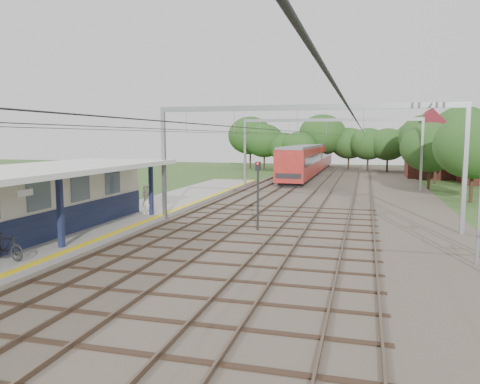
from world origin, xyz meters
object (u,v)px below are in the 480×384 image
(person, at_px, (146,200))
(bicycle, at_px, (6,247))
(train, at_px, (310,158))
(signal_post, at_px, (258,190))

(person, bearing_deg, bicycle, 104.50)
(train, bearing_deg, person, -98.33)
(person, distance_m, train, 39.68)
(person, height_order, bicycle, person)
(train, relative_size, signal_post, 9.97)
(bicycle, bearing_deg, train, 1.92)
(person, height_order, train, train)
(signal_post, bearing_deg, train, 108.48)
(person, relative_size, train, 0.05)
(bicycle, height_order, signal_post, signal_post)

